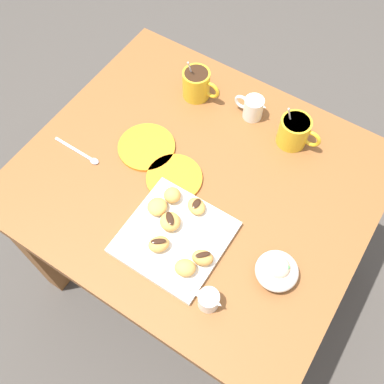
# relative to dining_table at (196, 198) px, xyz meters

# --- Properties ---
(ground_plane) EXTENTS (8.00, 8.00, 0.00)m
(ground_plane) POSITION_rel_dining_table_xyz_m (0.00, 0.00, -0.58)
(ground_plane) COLOR #423D38
(dining_table) EXTENTS (0.98, 0.85, 0.70)m
(dining_table) POSITION_rel_dining_table_xyz_m (0.00, 0.00, 0.00)
(dining_table) COLOR brown
(dining_table) RESTS_ON ground_plane
(pastry_plate_square) EXTENTS (0.26, 0.26, 0.02)m
(pastry_plate_square) POSITION_rel_dining_table_xyz_m (0.05, -0.19, 0.13)
(pastry_plate_square) COLOR silver
(pastry_plate_square) RESTS_ON dining_table
(coffee_mug_mustard_left) EXTENTS (0.13, 0.09, 0.15)m
(coffee_mug_mustard_left) POSITION_rel_dining_table_xyz_m (-0.17, 0.26, 0.18)
(coffee_mug_mustard_left) COLOR gold
(coffee_mug_mustard_left) RESTS_ON dining_table
(coffee_mug_mustard_right) EXTENTS (0.13, 0.09, 0.14)m
(coffee_mug_mustard_right) POSITION_rel_dining_table_xyz_m (0.17, 0.26, 0.17)
(coffee_mug_mustard_right) COLOR gold
(coffee_mug_mustard_right) RESTS_ON dining_table
(cream_pitcher_white) EXTENTS (0.10, 0.06, 0.07)m
(cream_pitcher_white) POSITION_rel_dining_table_xyz_m (0.02, 0.28, 0.16)
(cream_pitcher_white) COLOR silver
(cream_pitcher_white) RESTS_ON dining_table
(ice_cream_bowl) EXTENTS (0.11, 0.11, 0.08)m
(ice_cream_bowl) POSITION_rel_dining_table_xyz_m (0.32, -0.14, 0.16)
(ice_cream_bowl) COLOR silver
(ice_cream_bowl) RESTS_ON dining_table
(chocolate_sauce_pitcher) EXTENTS (0.09, 0.05, 0.06)m
(chocolate_sauce_pitcher) POSITION_rel_dining_table_xyz_m (0.22, -0.29, 0.16)
(chocolate_sauce_pitcher) COLOR silver
(chocolate_sauce_pitcher) RESTS_ON dining_table
(saucer_orange_left) EXTENTS (0.17, 0.17, 0.01)m
(saucer_orange_left) POSITION_rel_dining_table_xyz_m (-0.18, 0.01, 0.13)
(saucer_orange_left) COLOR orange
(saucer_orange_left) RESTS_ON dining_table
(saucer_orange_right) EXTENTS (0.16, 0.16, 0.01)m
(saucer_orange_right) POSITION_rel_dining_table_xyz_m (-0.05, -0.04, 0.13)
(saucer_orange_right) COLOR orange
(saucer_orange_right) RESTS_ON dining_table
(loose_spoon_near_saucer) EXTENTS (0.16, 0.02, 0.01)m
(loose_spoon_near_saucer) POSITION_rel_dining_table_xyz_m (-0.33, -0.12, 0.13)
(loose_spoon_near_saucer) COLOR silver
(loose_spoon_near_saucer) RESTS_ON dining_table
(beignet_0) EXTENTS (0.07, 0.07, 0.04)m
(beignet_0) POSITION_rel_dining_table_xyz_m (0.13, -0.25, 0.16)
(beignet_0) COLOR #D19347
(beignet_0) RESTS_ON pastry_plate_square
(beignet_1) EXTENTS (0.07, 0.06, 0.03)m
(beignet_1) POSITION_rel_dining_table_xyz_m (0.06, -0.09, 0.16)
(beignet_1) COLOR #D19347
(beignet_1) RESTS_ON pastry_plate_square
(chocolate_drizzle_1) EXTENTS (0.02, 0.03, 0.00)m
(chocolate_drizzle_1) POSITION_rel_dining_table_xyz_m (0.06, -0.09, 0.17)
(chocolate_drizzle_1) COLOR black
(chocolate_drizzle_1) RESTS_ON beignet_1
(beignet_2) EXTENTS (0.07, 0.07, 0.04)m
(beignet_2) POSITION_rel_dining_table_xyz_m (0.04, -0.24, 0.16)
(beignet_2) COLOR #D19347
(beignet_2) RESTS_ON pastry_plate_square
(chocolate_drizzle_2) EXTENTS (0.04, 0.04, 0.00)m
(chocolate_drizzle_2) POSITION_rel_dining_table_xyz_m (0.04, -0.24, 0.18)
(chocolate_drizzle_2) COLOR black
(chocolate_drizzle_2) RESTS_ON beignet_2
(beignet_3) EXTENTS (0.06, 0.06, 0.03)m
(beignet_3) POSITION_rel_dining_table_xyz_m (-0.03, -0.15, 0.16)
(beignet_3) COLOR #D19347
(beignet_3) RESTS_ON pastry_plate_square
(beignet_4) EXTENTS (0.05, 0.05, 0.04)m
(beignet_4) POSITION_rel_dining_table_xyz_m (-0.01, -0.10, 0.16)
(beignet_4) COLOR #D19347
(beignet_4) RESTS_ON pastry_plate_square
(beignet_5) EXTENTS (0.08, 0.08, 0.04)m
(beignet_5) POSITION_rel_dining_table_xyz_m (0.03, -0.17, 0.16)
(beignet_5) COLOR #D19347
(beignet_5) RESTS_ON pastry_plate_square
(chocolate_drizzle_5) EXTENTS (0.04, 0.04, 0.00)m
(chocolate_drizzle_5) POSITION_rel_dining_table_xyz_m (0.03, -0.17, 0.18)
(chocolate_drizzle_5) COLOR black
(chocolate_drizzle_5) RESTS_ON beignet_5
(beignet_6) EXTENTS (0.07, 0.06, 0.04)m
(beignet_6) POSITION_rel_dining_table_xyz_m (0.15, -0.21, 0.16)
(beignet_6) COLOR #D19347
(beignet_6) RESTS_ON pastry_plate_square
(chocolate_drizzle_6) EXTENTS (0.04, 0.04, 0.00)m
(chocolate_drizzle_6) POSITION_rel_dining_table_xyz_m (0.15, -0.21, 0.18)
(chocolate_drizzle_6) COLOR black
(chocolate_drizzle_6) RESTS_ON beignet_6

